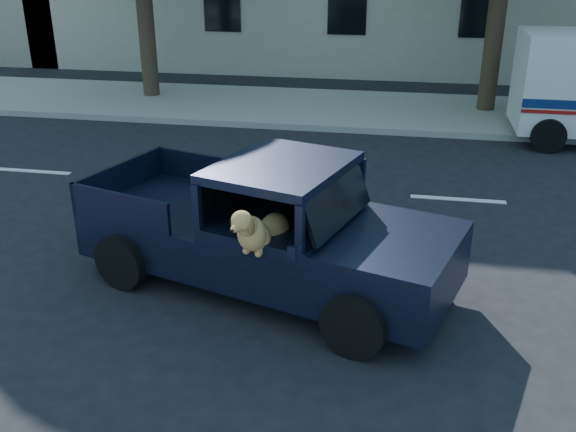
# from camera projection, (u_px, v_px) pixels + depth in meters

# --- Properties ---
(ground) EXTENTS (120.00, 120.00, 0.00)m
(ground) POSITION_uv_depth(u_px,v_px,m) (166.00, 271.00, 8.60)
(ground) COLOR black
(ground) RESTS_ON ground
(far_sidewalk) EXTENTS (60.00, 4.00, 0.15)m
(far_sidewalk) POSITION_uv_depth(u_px,v_px,m) (290.00, 107.00, 16.88)
(far_sidewalk) COLOR gray
(far_sidewalk) RESTS_ON ground
(lane_stripes) EXTENTS (21.60, 0.14, 0.01)m
(lane_stripes) POSITION_uv_depth(u_px,v_px,m) (342.00, 192.00, 11.33)
(lane_stripes) COLOR silver
(lane_stripes) RESTS_ON ground
(pickup_truck) EXTENTS (5.01, 3.12, 1.68)m
(pickup_truck) POSITION_uv_depth(u_px,v_px,m) (261.00, 243.00, 8.09)
(pickup_truck) COLOR black
(pickup_truck) RESTS_ON ground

